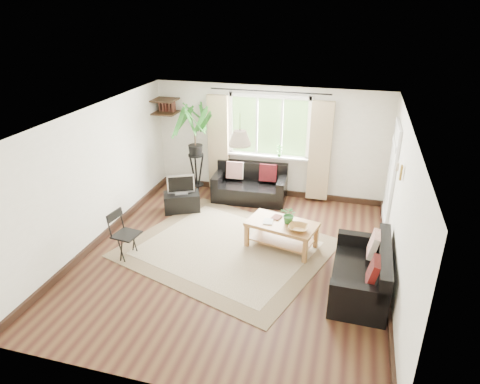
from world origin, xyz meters
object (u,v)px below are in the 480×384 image
(tv_stand, at_px, (182,202))
(sofa_right, at_px, (360,269))
(coffee_table, at_px, (281,235))
(folding_chair, at_px, (126,236))
(sofa_back, at_px, (250,184))
(palm_stand, at_px, (196,151))

(tv_stand, bearing_deg, sofa_right, -51.76)
(coffee_table, height_order, folding_chair, folding_chair)
(sofa_back, relative_size, palm_stand, 0.77)
(sofa_right, xyz_separation_m, coffee_table, (-1.34, 0.90, -0.13))
(palm_stand, height_order, folding_chair, palm_stand)
(sofa_back, bearing_deg, sofa_right, -51.51)
(sofa_right, distance_m, tv_stand, 3.99)
(coffee_table, height_order, palm_stand, palm_stand)
(tv_stand, bearing_deg, palm_stand, 64.29)
(coffee_table, distance_m, folding_chair, 2.64)
(sofa_back, xyz_separation_m, sofa_right, (2.35, -2.65, 0.01))
(coffee_table, bearing_deg, folding_chair, -157.89)
(folding_chair, bearing_deg, palm_stand, 2.78)
(palm_stand, bearing_deg, tv_stand, -90.34)
(sofa_back, bearing_deg, palm_stand, 177.12)
(sofa_back, bearing_deg, tv_stand, -147.20)
(coffee_table, bearing_deg, palm_stand, 141.92)
(coffee_table, bearing_deg, sofa_back, 120.10)
(folding_chair, bearing_deg, coffee_table, -60.56)
(tv_stand, bearing_deg, coffee_table, -46.61)
(sofa_back, height_order, sofa_right, sofa_right)
(sofa_back, xyz_separation_m, tv_stand, (-1.22, -0.88, -0.17))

